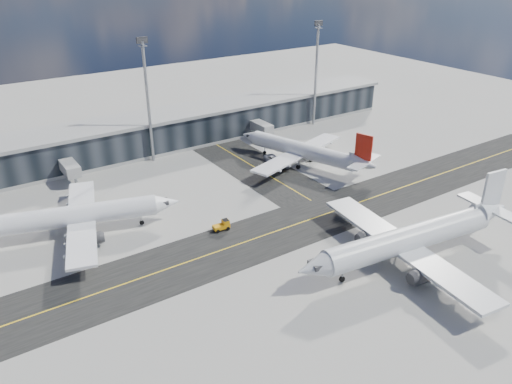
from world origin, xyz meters
TOP-DOWN VIEW (x-y plane):
  - ground at (0.00, 0.00)m, footprint 300.00×300.00m
  - taxiway_lanes at (3.91, 10.74)m, footprint 180.00×63.00m
  - terminal_concourse at (0.04, 54.93)m, footprint 152.00×19.80m
  - floodlight_masts at (0.00, 48.00)m, footprint 102.50×0.70m
  - airliner_af at (-25.72, 23.10)m, footprint 37.03×31.89m
  - airliner_redtail at (28.35, 25.54)m, footprint 30.89×35.81m
  - airliner_near at (17.54, -15.59)m, footprint 42.31×36.17m
  - baggage_tug at (-2.87, 9.86)m, footprint 3.12×1.77m
  - service_van at (23.39, 30.65)m, footprint 3.18×6.14m

SIDE VIEW (x-z plane):
  - ground at x=0.00m, z-range 0.00..0.00m
  - taxiway_lanes at x=3.91m, z-range -0.01..0.03m
  - service_van at x=23.39m, z-range 0.00..1.65m
  - baggage_tug at x=-2.87m, z-range 0.00..1.89m
  - airliner_redtail at x=28.35m, z-range -1.84..9.01m
  - airliner_af at x=-25.72m, z-range -1.89..9.25m
  - terminal_concourse at x=0.04m, z-range -0.31..8.49m
  - airliner_near at x=17.54m, z-range -2.13..10.40m
  - floodlight_masts at x=0.00m, z-range 1.16..30.06m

